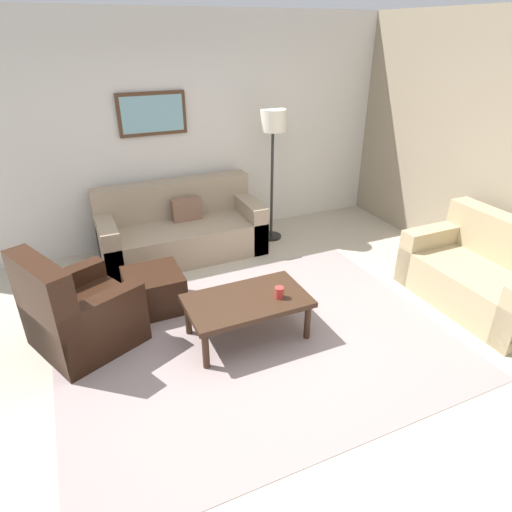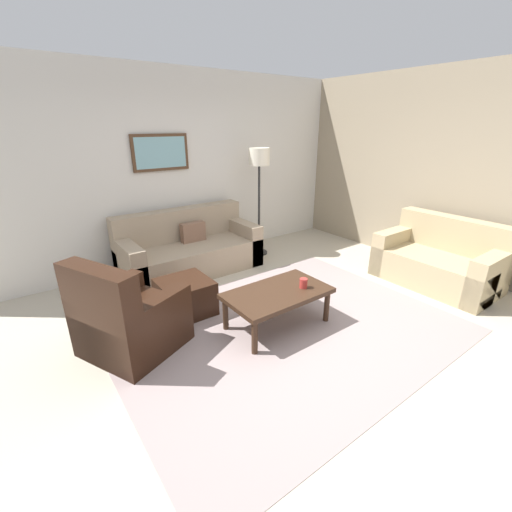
{
  "view_description": "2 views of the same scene",
  "coord_description": "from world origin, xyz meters",
  "px_view_note": "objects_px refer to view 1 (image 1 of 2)",
  "views": [
    {
      "loc": [
        -1.32,
        -2.92,
        2.56
      ],
      "look_at": [
        0.17,
        0.4,
        0.67
      ],
      "focal_mm": 30.63,
      "sensor_mm": 36.0,
      "label": 1
    },
    {
      "loc": [
        -2.13,
        -2.33,
        2.06
      ],
      "look_at": [
        -0.25,
        0.22,
        0.83
      ],
      "focal_mm": 24.03,
      "sensor_mm": 36.0,
      "label": 2
    }
  ],
  "objects_px": {
    "couch_main": "(180,230)",
    "couch_loveseat": "(486,277)",
    "framed_artwork": "(152,114)",
    "coffee_table": "(247,303)",
    "lamp_standing": "(273,134)",
    "armchair_leather": "(76,317)",
    "cup": "(279,292)",
    "ottoman": "(154,290)"
  },
  "relations": [
    {
      "from": "couch_main",
      "to": "couch_loveseat",
      "type": "bearing_deg",
      "value": -43.66
    },
    {
      "from": "couch_loveseat",
      "to": "framed_artwork",
      "type": "xyz_separation_m",
      "value": [
        -2.68,
        2.86,
        1.37
      ]
    },
    {
      "from": "coffee_table",
      "to": "lamp_standing",
      "type": "height_order",
      "value": "lamp_standing"
    },
    {
      "from": "coffee_table",
      "to": "armchair_leather",
      "type": "bearing_deg",
      "value": 161.15
    },
    {
      "from": "couch_loveseat",
      "to": "cup",
      "type": "bearing_deg",
      "value": 170.44
    },
    {
      "from": "couch_loveseat",
      "to": "armchair_leather",
      "type": "xyz_separation_m",
      "value": [
        -3.92,
        0.96,
        0.01
      ]
    },
    {
      "from": "coffee_table",
      "to": "lamp_standing",
      "type": "relative_size",
      "value": 0.64
    },
    {
      "from": "couch_main",
      "to": "ottoman",
      "type": "bearing_deg",
      "value": -117.56
    },
    {
      "from": "couch_loveseat",
      "to": "coffee_table",
      "type": "xyz_separation_m",
      "value": [
        -2.49,
        0.47,
        0.06
      ]
    },
    {
      "from": "couch_loveseat",
      "to": "lamp_standing",
      "type": "relative_size",
      "value": 0.87
    },
    {
      "from": "couch_main",
      "to": "lamp_standing",
      "type": "xyz_separation_m",
      "value": [
        1.24,
        -0.09,
        1.11
      ]
    },
    {
      "from": "armchair_leather",
      "to": "lamp_standing",
      "type": "xyz_separation_m",
      "value": [
        2.6,
        1.39,
        1.1
      ]
    },
    {
      "from": "lamp_standing",
      "to": "cup",
      "type": "bearing_deg",
      "value": -114.23
    },
    {
      "from": "cup",
      "to": "lamp_standing",
      "type": "distance_m",
      "value": 2.37
    },
    {
      "from": "couch_main",
      "to": "lamp_standing",
      "type": "height_order",
      "value": "lamp_standing"
    },
    {
      "from": "couch_main",
      "to": "framed_artwork",
      "type": "xyz_separation_m",
      "value": [
        -0.12,
        0.41,
        1.37
      ]
    },
    {
      "from": "couch_main",
      "to": "cup",
      "type": "xyz_separation_m",
      "value": [
        0.35,
        -2.08,
        0.16
      ]
    },
    {
      "from": "couch_loveseat",
      "to": "ottoman",
      "type": "bearing_deg",
      "value": 157.59
    },
    {
      "from": "ottoman",
      "to": "coffee_table",
      "type": "relative_size",
      "value": 0.51
    },
    {
      "from": "ottoman",
      "to": "lamp_standing",
      "type": "height_order",
      "value": "lamp_standing"
    },
    {
      "from": "couch_loveseat",
      "to": "armchair_leather",
      "type": "height_order",
      "value": "armchair_leather"
    },
    {
      "from": "couch_loveseat",
      "to": "armchair_leather",
      "type": "distance_m",
      "value": 4.03
    },
    {
      "from": "armchair_leather",
      "to": "coffee_table",
      "type": "height_order",
      "value": "armchair_leather"
    },
    {
      "from": "couch_main",
      "to": "armchair_leather",
      "type": "bearing_deg",
      "value": -132.29
    },
    {
      "from": "coffee_table",
      "to": "lamp_standing",
      "type": "xyz_separation_m",
      "value": [
        1.16,
        1.88,
        1.05
      ]
    },
    {
      "from": "couch_main",
      "to": "cup",
      "type": "bearing_deg",
      "value": -80.38
    },
    {
      "from": "ottoman",
      "to": "cup",
      "type": "relative_size",
      "value": 5.3
    },
    {
      "from": "cup",
      "to": "framed_artwork",
      "type": "height_order",
      "value": "framed_artwork"
    },
    {
      "from": "couch_loveseat",
      "to": "ottoman",
      "type": "relative_size",
      "value": 2.64
    },
    {
      "from": "ottoman",
      "to": "framed_artwork",
      "type": "distance_m",
      "value": 2.19
    },
    {
      "from": "coffee_table",
      "to": "framed_artwork",
      "type": "height_order",
      "value": "framed_artwork"
    },
    {
      "from": "couch_loveseat",
      "to": "framed_artwork",
      "type": "bearing_deg",
      "value": 133.19
    },
    {
      "from": "armchair_leather",
      "to": "cup",
      "type": "relative_size",
      "value": 10.02
    },
    {
      "from": "couch_main",
      "to": "couch_loveseat",
      "type": "relative_size",
      "value": 1.34
    },
    {
      "from": "lamp_standing",
      "to": "framed_artwork",
      "type": "bearing_deg",
      "value": 159.78
    },
    {
      "from": "cup",
      "to": "couch_main",
      "type": "bearing_deg",
      "value": 99.62
    },
    {
      "from": "armchair_leather",
      "to": "coffee_table",
      "type": "distance_m",
      "value": 1.51
    },
    {
      "from": "coffee_table",
      "to": "cup",
      "type": "height_order",
      "value": "cup"
    },
    {
      "from": "couch_loveseat",
      "to": "coffee_table",
      "type": "height_order",
      "value": "couch_loveseat"
    },
    {
      "from": "armchair_leather",
      "to": "lamp_standing",
      "type": "distance_m",
      "value": 3.15
    },
    {
      "from": "couch_main",
      "to": "framed_artwork",
      "type": "height_order",
      "value": "framed_artwork"
    },
    {
      "from": "ottoman",
      "to": "framed_artwork",
      "type": "relative_size",
      "value": 0.69
    }
  ]
}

